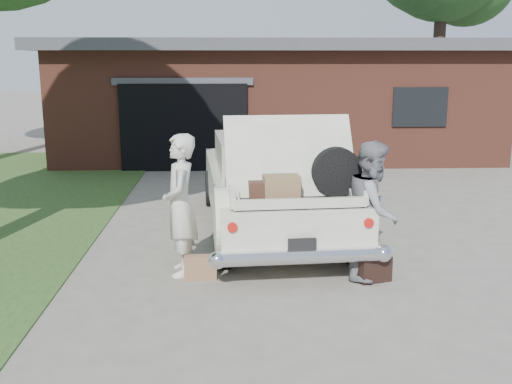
{
  "coord_description": "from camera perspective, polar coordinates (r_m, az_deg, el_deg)",
  "views": [
    {
      "loc": [
        -0.33,
        -7.15,
        2.87
      ],
      "look_at": [
        0.0,
        0.6,
        1.1
      ],
      "focal_mm": 42.0,
      "sensor_mm": 36.0,
      "label": 1
    }
  ],
  "objects": [
    {
      "name": "ground",
      "position": [
        7.71,
        0.19,
        -8.99
      ],
      "size": [
        90.0,
        90.0,
        0.0
      ],
      "primitive_type": "plane",
      "color": "gray",
      "rests_on": "ground"
    },
    {
      "name": "house",
      "position": [
        18.71,
        1.59,
        9.16
      ],
      "size": [
        12.8,
        7.8,
        3.3
      ],
      "color": "brown",
      "rests_on": "ground"
    },
    {
      "name": "sedan",
      "position": [
        9.94,
        1.53,
        0.78
      ],
      "size": [
        2.47,
        5.53,
        2.07
      ],
      "rotation": [
        0.0,
        0.0,
        0.07
      ],
      "color": "silver",
      "rests_on": "ground"
    },
    {
      "name": "woman_left",
      "position": [
        7.94,
        -7.23,
        -1.27
      ],
      "size": [
        0.5,
        0.72,
        1.89
      ],
      "primitive_type": "imported",
      "rotation": [
        0.0,
        0.0,
        -1.5
      ],
      "color": "beige",
      "rests_on": "ground"
    },
    {
      "name": "woman_right",
      "position": [
        7.96,
        11.06,
        -1.67
      ],
      "size": [
        0.97,
        1.08,
        1.81
      ],
      "primitive_type": "imported",
      "rotation": [
        0.0,
        0.0,
        1.18
      ],
      "color": "gray",
      "rests_on": "ground"
    },
    {
      "name": "suitcase_left",
      "position": [
        7.92,
        -5.33,
        -7.18
      ],
      "size": [
        0.43,
        0.16,
        0.33
      ],
      "primitive_type": "cube",
      "rotation": [
        0.0,
        0.0,
        0.06
      ],
      "color": "#936A4B",
      "rests_on": "ground"
    },
    {
      "name": "suitcase_right",
      "position": [
        7.96,
        11.32,
        -7.28
      ],
      "size": [
        0.45,
        0.26,
        0.33
      ],
      "primitive_type": "cube",
      "rotation": [
        0.0,
        0.0,
        0.31
      ],
      "color": "black",
      "rests_on": "ground"
    }
  ]
}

